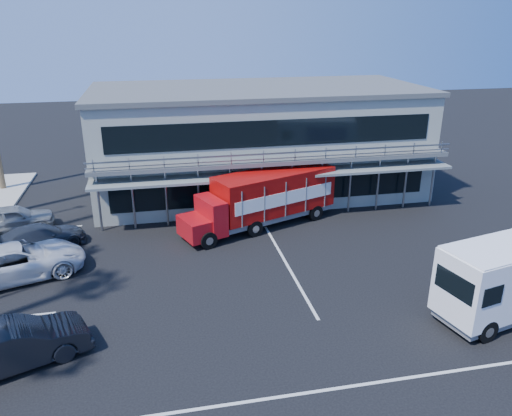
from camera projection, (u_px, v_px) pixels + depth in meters
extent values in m
plane|color=black|center=(261.00, 300.00, 22.06)|extent=(120.00, 120.00, 0.00)
cube|color=gray|center=(258.00, 142.00, 35.08)|extent=(22.00, 10.00, 7.00)
cube|color=#515454|center=(258.00, 89.00, 33.77)|extent=(22.40, 10.40, 0.30)
cube|color=#515454|center=(277.00, 162.00, 29.92)|extent=(22.00, 1.20, 0.25)
cube|color=gray|center=(279.00, 156.00, 29.24)|extent=(22.00, 0.08, 0.90)
cube|color=slate|center=(278.00, 174.00, 29.90)|extent=(22.00, 1.80, 0.15)
cube|color=black|center=(274.00, 190.00, 31.17)|extent=(20.00, 0.06, 1.60)
cube|color=black|center=(275.00, 133.00, 29.88)|extent=(20.00, 0.06, 1.60)
cube|color=#A30D13|center=(195.00, 228.00, 27.30)|extent=(1.97, 2.41, 1.11)
cube|color=#A30D13|center=(211.00, 215.00, 27.64)|extent=(1.71, 2.50, 1.95)
cube|color=black|center=(211.00, 206.00, 27.44)|extent=(0.76, 1.85, 0.65)
cube|color=#A00D09|center=(274.00, 191.00, 29.59)|extent=(7.75, 4.86, 2.41)
cube|color=slate|center=(274.00, 214.00, 30.11)|extent=(7.62, 4.54, 0.28)
cube|color=white|center=(286.00, 198.00, 28.71)|extent=(6.36, 2.52, 0.79)
cube|color=white|center=(263.00, 187.00, 30.54)|extent=(6.36, 2.52, 0.79)
cylinder|color=black|center=(209.00, 240.00, 26.80)|extent=(1.00, 0.61, 0.96)
cylinder|color=black|center=(192.00, 228.00, 28.40)|extent=(1.00, 0.61, 0.96)
cylinder|color=black|center=(255.00, 228.00, 28.32)|extent=(1.00, 0.61, 0.96)
cylinder|color=black|center=(236.00, 217.00, 29.91)|extent=(1.00, 0.61, 0.96)
cylinder|color=black|center=(315.00, 213.00, 30.58)|extent=(1.00, 0.61, 0.96)
cylinder|color=black|center=(295.00, 203.00, 32.18)|extent=(1.00, 0.61, 0.96)
cube|color=slate|center=(509.00, 305.00, 20.95)|extent=(6.82, 3.48, 0.34)
cube|color=black|center=(454.00, 284.00, 19.01)|extent=(0.48, 1.88, 0.92)
cube|color=#2F0E81|center=(506.00, 254.00, 21.65)|extent=(3.42, 0.80, 1.46)
cylinder|color=black|center=(487.00, 331.00, 19.12)|extent=(0.97, 0.48, 0.93)
cylinder|color=black|center=(447.00, 305.00, 20.87)|extent=(0.97, 0.48, 0.93)
imported|color=black|center=(15.00, 345.00, 17.68)|extent=(5.41, 3.57, 1.68)
imported|color=silver|center=(18.00, 261.00, 23.71)|extent=(6.72, 4.67, 1.70)
imported|color=#282C35|center=(41.00, 237.00, 26.78)|extent=(5.00, 3.47, 1.35)
imported|color=gray|center=(14.00, 218.00, 29.05)|extent=(4.70, 2.61, 1.51)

